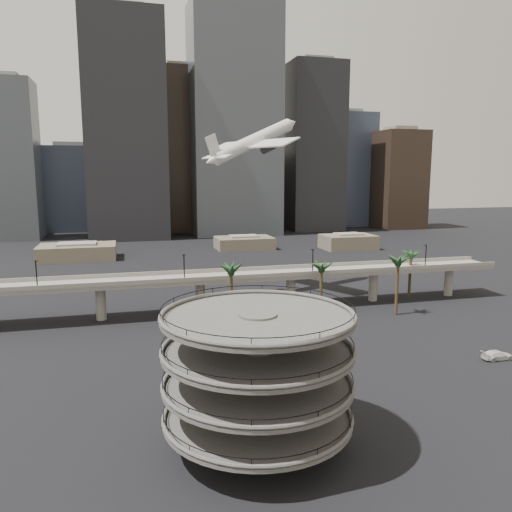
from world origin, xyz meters
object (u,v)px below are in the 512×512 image
object	(u,v)px
car_a	(326,374)
car_b	(325,364)
overpass	(246,279)
airborne_jet	(254,142)
car_c	(497,355)
parking_ramp	(258,368)

from	to	relation	value
car_a	car_b	size ratio (longest dim) A/B	0.97
car_a	car_b	xyz separation A→B (m)	(1.32, 3.90, -0.00)
overpass	airborne_jet	bearing A→B (deg)	70.39
overpass	car_a	bearing A→B (deg)	-86.63
overpass	car_b	world-z (taller)	overpass
car_a	overpass	bearing A→B (deg)	32.88
airborne_jet	car_b	distance (m)	69.13
airborne_jet	car_c	bearing A→B (deg)	-92.02
parking_ramp	car_a	size ratio (longest dim) A/B	4.86
overpass	car_b	xyz separation A→B (m)	(3.84, -38.86, -6.57)
overpass	car_c	size ratio (longest dim) A/B	23.50
overpass	airborne_jet	distance (m)	37.92
airborne_jet	overpass	bearing A→B (deg)	-136.55
overpass	car_a	xyz separation A→B (m)	(2.52, -42.76, -6.56)
parking_ramp	car_b	bearing A→B (deg)	50.09
parking_ramp	car_b	size ratio (longest dim) A/B	4.73
overpass	airborne_jet	xyz separation A→B (m)	(6.38, 17.90, 32.81)
overpass	car_c	distance (m)	55.11
parking_ramp	car_b	xyz separation A→B (m)	(16.84, 20.13, -9.06)
parking_ramp	car_c	xyz separation A→B (m)	(47.44, 16.47, -9.03)
airborne_jet	car_a	world-z (taller)	airborne_jet
parking_ramp	overpass	bearing A→B (deg)	77.57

